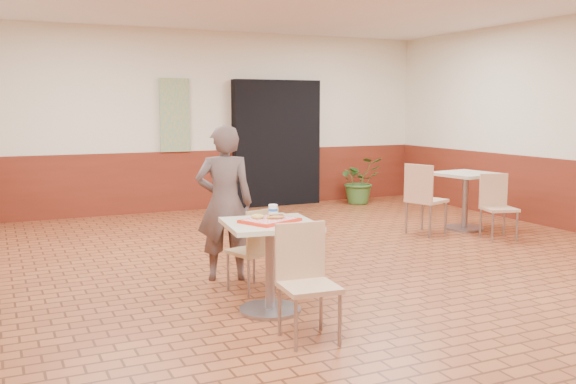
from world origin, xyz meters
name	(u,v)px	position (x,y,z in m)	size (l,w,h in m)	color
room_shell	(365,131)	(0.00, 0.00, 1.50)	(8.01, 10.01, 3.01)	brown
wainscot_band	(363,231)	(0.00, 0.00, 0.50)	(8.00, 10.00, 1.00)	maroon
corridor_doorway	(277,143)	(1.20, 4.88, 1.10)	(1.60, 0.22, 2.20)	black
promo_poster	(175,115)	(-0.60, 4.94, 1.60)	(0.50, 0.03, 1.20)	gray
main_table	(270,252)	(-1.27, -0.57, 0.52)	(0.74, 0.74, 0.78)	beige
chair_main_front	(306,275)	(-1.27, -1.25, 0.49)	(0.43, 0.43, 0.87)	tan
chair_main_back	(256,246)	(-1.16, 0.02, 0.45)	(0.46, 0.46, 0.80)	tan
customer	(225,203)	(-1.27, 0.57, 0.78)	(0.57, 0.37, 1.57)	brown
serving_tray	(270,220)	(-1.27, -0.57, 0.79)	(0.44, 0.34, 0.03)	red
ring_donut	(258,216)	(-1.35, -0.50, 0.82)	(0.11, 0.11, 0.03)	#D9B94F
long_john_donut	(276,216)	(-1.22, -0.59, 0.83)	(0.16, 0.10, 0.05)	gold
paper_cup	(273,210)	(-1.18, -0.45, 0.86)	(0.08, 0.08, 0.10)	white
second_table	(466,191)	(2.73, 1.68, 0.55)	(0.77, 0.77, 0.81)	#BEB799
chair_second_left	(423,195)	(1.96, 1.63, 0.54)	(0.57, 0.57, 0.97)	#E0AE86
chair_second_front	(497,203)	(2.68, 1.01, 0.48)	(0.48, 0.48, 0.85)	tan
potted_plant	(360,180)	(2.62, 4.40, 0.42)	(0.76, 0.66, 0.84)	#396628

